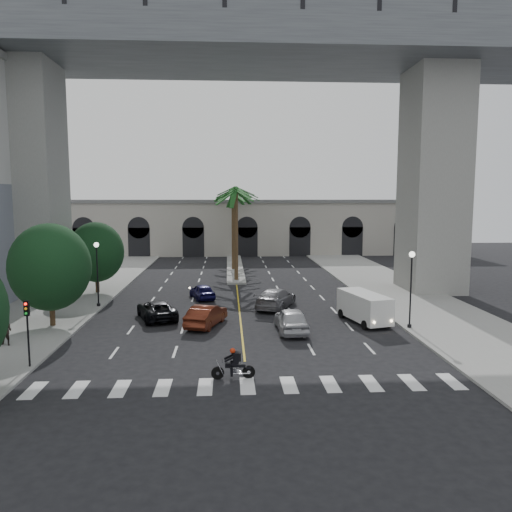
{
  "coord_description": "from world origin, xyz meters",
  "views": [
    {
      "loc": [
        -0.9,
        -24.38,
        8.99
      ],
      "look_at": [
        0.84,
        6.0,
        5.35
      ],
      "focal_mm": 35.0,
      "sensor_mm": 36.0,
      "label": 1
    }
  ],
  "objects": [
    {
      "name": "palm_e",
      "position": [
        -0.1,
        44.0,
        9.19
      ],
      "size": [
        3.2,
        3.2,
        10.4
      ],
      "color": "#47331E",
      "rests_on": "ground"
    },
    {
      "name": "car_b",
      "position": [
        -2.42,
        9.76,
        0.76
      ],
      "size": [
        2.97,
        4.86,
        1.51
      ],
      "primitive_type": "imported",
      "rotation": [
        0.0,
        0.0,
        2.82
      ],
      "color": "#541E10",
      "rests_on": "ground"
    },
    {
      "name": "palm_a",
      "position": [
        0.0,
        28.0,
        9.1
      ],
      "size": [
        3.2,
        3.2,
        10.3
      ],
      "color": "#47331E",
      "rests_on": "ground"
    },
    {
      "name": "palm_c",
      "position": [
        -0.2,
        36.0,
        8.91
      ],
      "size": [
        3.2,
        3.2,
        10.1
      ],
      "color": "#47331E",
      "rests_on": "ground"
    },
    {
      "name": "palm_f",
      "position": [
        0.2,
        48.0,
        9.46
      ],
      "size": [
        3.2,
        3.2,
        10.7
      ],
      "color": "#47331E",
      "rests_on": "ground"
    },
    {
      "name": "traffic_signal_far",
      "position": [
        -11.3,
        1.5,
        2.51
      ],
      "size": [
        0.25,
        0.18,
        3.65
      ],
      "color": "black",
      "rests_on": "ground"
    },
    {
      "name": "car_a",
      "position": [
        3.32,
        7.96,
        0.82
      ],
      "size": [
        2.03,
        4.83,
        1.63
      ],
      "primitive_type": "imported",
      "rotation": [
        0.0,
        0.0,
        3.16
      ],
      "color": "#B2B2B7",
      "rests_on": "ground"
    },
    {
      "name": "bridge",
      "position": [
        3.42,
        22.0,
        18.51
      ],
      "size": [
        75.0,
        13.0,
        26.0
      ],
      "color": "gray",
      "rests_on": "ground"
    },
    {
      "name": "ground",
      "position": [
        0.0,
        0.0,
        0.0
      ],
      "size": [
        140.0,
        140.0,
        0.0
      ],
      "primitive_type": "plane",
      "color": "black",
      "rests_on": "ground"
    },
    {
      "name": "car_d",
      "position": [
        2.96,
        15.18,
        0.8
      ],
      "size": [
        4.18,
        5.94,
        1.6
      ],
      "primitive_type": "imported",
      "rotation": [
        0.0,
        0.0,
        2.75
      ],
      "color": "slate",
      "rests_on": "ground"
    },
    {
      "name": "sidewalk_left",
      "position": [
        -15.0,
        15.0,
        0.07
      ],
      "size": [
        8.0,
        100.0,
        0.15
      ],
      "primitive_type": "cube",
      "color": "gray",
      "rests_on": "ground"
    },
    {
      "name": "palm_d",
      "position": [
        0.15,
        40.0,
        9.65
      ],
      "size": [
        3.2,
        3.2,
        10.9
      ],
      "color": "#47331E",
      "rests_on": "ground"
    },
    {
      "name": "street_tree_far",
      "position": [
        -13.0,
        22.0,
        3.9
      ],
      "size": [
        5.04,
        5.04,
        6.68
      ],
      "color": "#382616",
      "rests_on": "ground"
    },
    {
      "name": "median",
      "position": [
        0.0,
        38.0,
        0.1
      ],
      "size": [
        2.0,
        24.0,
        0.2
      ],
      "primitive_type": "cube",
      "color": "gray",
      "rests_on": "ground"
    },
    {
      "name": "pier_building",
      "position": [
        0.0,
        55.0,
        4.27
      ],
      "size": [
        71.0,
        10.5,
        8.5
      ],
      "color": "#AFAA9D",
      "rests_on": "ground"
    },
    {
      "name": "sidewalk_right",
      "position": [
        15.0,
        15.0,
        0.07
      ],
      "size": [
        8.0,
        100.0,
        0.15
      ],
      "primitive_type": "cube",
      "color": "gray",
      "rests_on": "ground"
    },
    {
      "name": "lamp_post_right",
      "position": [
        11.4,
        8.0,
        3.22
      ],
      "size": [
        0.4,
        0.4,
        5.35
      ],
      "color": "black",
      "rests_on": "ground"
    },
    {
      "name": "car_e",
      "position": [
        -3.16,
        19.09,
        0.67
      ],
      "size": [
        2.73,
        4.24,
        1.34
      ],
      "primitive_type": "imported",
      "rotation": [
        0.0,
        0.0,
        3.46
      ],
      "color": "#0E0D3C",
      "rests_on": "ground"
    },
    {
      "name": "palm_b",
      "position": [
        0.1,
        32.0,
        9.37
      ],
      "size": [
        3.2,
        3.2,
        10.6
      ],
      "color": "#47331E",
      "rests_on": "ground"
    },
    {
      "name": "car_c",
      "position": [
        -6.16,
        12.0,
        0.7
      ],
      "size": [
        3.84,
        5.48,
        1.39
      ],
      "primitive_type": "imported",
      "rotation": [
        0.0,
        0.0,
        3.48
      ],
      "color": "black",
      "rests_on": "ground"
    },
    {
      "name": "cargo_van",
      "position": [
        8.83,
        9.99,
        1.19
      ],
      "size": [
        2.98,
        5.32,
        2.14
      ],
      "rotation": [
        0.0,
        0.0,
        0.24
      ],
      "color": "silver",
      "rests_on": "ground"
    },
    {
      "name": "street_tree_mid",
      "position": [
        -13.0,
        10.0,
        4.21
      ],
      "size": [
        5.44,
        5.44,
        7.21
      ],
      "color": "#382616",
      "rests_on": "ground"
    },
    {
      "name": "motorcycle_rider",
      "position": [
        -0.6,
        -0.51,
        0.71
      ],
      "size": [
        2.18,
        0.59,
        1.57
      ],
      "rotation": [
        0.0,
        0.0,
        0.04
      ],
      "color": "black",
      "rests_on": "ground"
    },
    {
      "name": "lamp_post_left_far",
      "position": [
        -11.4,
        16.0,
        3.22
      ],
      "size": [
        0.4,
        0.4,
        5.35
      ],
      "color": "black",
      "rests_on": "ground"
    },
    {
      "name": "pedestrian_b",
      "position": [
        -14.18,
        5.35,
        1.04
      ],
      "size": [
        0.97,
        0.82,
        1.77
      ],
      "primitive_type": "imported",
      "rotation": [
        0.0,
        0.0,
        -0.19
      ],
      "color": "black",
      "rests_on": "sidewalk_left"
    }
  ]
}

